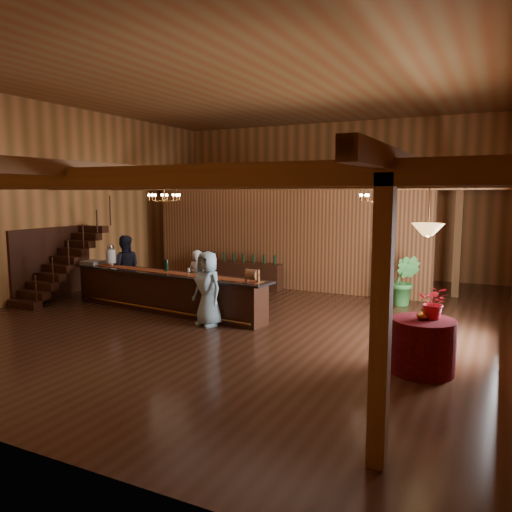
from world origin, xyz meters
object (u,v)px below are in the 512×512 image
at_px(tasting_bar, 165,291).
at_px(pendant_lamp, 428,229).
at_px(chandelier_left, 164,197).
at_px(staff_second, 125,268).
at_px(raffle_drum, 252,275).
at_px(guest, 208,289).
at_px(beverage_dispenser, 111,255).
at_px(round_table, 423,346).
at_px(chandelier_right, 376,198).
at_px(floor_plant, 405,281).
at_px(bartender, 198,279).
at_px(backbar_shelf, 239,275).

xyz_separation_m(tasting_bar, pendant_lamp, (6.47, -1.63, 1.89)).
bearing_deg(chandelier_left, staff_second, 167.43).
relative_size(raffle_drum, guest, 0.20).
height_order(beverage_dispenser, round_table, beverage_dispenser).
height_order(chandelier_right, floor_plant, chandelier_right).
distance_m(beverage_dispenser, guest, 3.83).
height_order(round_table, pendant_lamp, pendant_lamp).
distance_m(raffle_drum, floor_plant, 4.55).
bearing_deg(floor_plant, staff_second, -159.91).
bearing_deg(staff_second, round_table, 127.16).
relative_size(tasting_bar, staff_second, 3.36).
xyz_separation_m(chandelier_left, pendant_lamp, (6.65, -1.93, -0.47)).
bearing_deg(beverage_dispenser, raffle_drum, -7.34).
distance_m(raffle_drum, round_table, 4.12).
bearing_deg(tasting_bar, raffle_drum, -1.00).
distance_m(tasting_bar, pendant_lamp, 6.94).
height_order(bartender, guest, guest).
bearing_deg(pendant_lamp, backbar_shelf, 140.13).
height_order(tasting_bar, round_table, tasting_bar).
xyz_separation_m(raffle_drum, guest, (-0.95, -0.35, -0.33)).
relative_size(tasting_bar, floor_plant, 4.46).
bearing_deg(staff_second, pendant_lamp, 127.16).
bearing_deg(backbar_shelf, staff_second, -123.52).
bearing_deg(beverage_dispenser, chandelier_left, 0.94).
xyz_separation_m(tasting_bar, raffle_drum, (2.63, -0.33, 0.67)).
bearing_deg(chandelier_left, floor_plant, 28.72).
bearing_deg(chandelier_left, guest, -27.70).
xyz_separation_m(tasting_bar, floor_plant, (5.31, 3.31, 0.17)).
bearing_deg(floor_plant, chandelier_right, -109.39).
height_order(tasting_bar, chandelier_right, chandelier_right).
height_order(backbar_shelf, bartender, bartender).
relative_size(tasting_bar, guest, 3.58).
height_order(backbar_shelf, floor_plant, floor_plant).
bearing_deg(bartender, tasting_bar, 54.16).
bearing_deg(chandelier_left, tasting_bar, -58.53).
height_order(tasting_bar, guest, guest).
xyz_separation_m(beverage_dispenser, staff_second, (0.12, 0.41, -0.39)).
distance_m(raffle_drum, chandelier_right, 3.56).
distance_m(beverage_dispenser, chandelier_left, 2.41).
distance_m(guest, floor_plant, 5.40).
bearing_deg(bartender, beverage_dispenser, 13.49).
height_order(tasting_bar, bartender, bartender).
bearing_deg(beverage_dispenser, chandelier_right, 13.53).
relative_size(backbar_shelf, staff_second, 1.60).
bearing_deg(guest, chandelier_right, 58.36).
relative_size(backbar_shelf, chandelier_left, 3.61).
relative_size(beverage_dispenser, pendant_lamp, 0.67).
distance_m(raffle_drum, staff_second, 4.63).
height_order(round_table, chandelier_left, chandelier_left).
distance_m(beverage_dispenser, floor_plant, 7.95).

